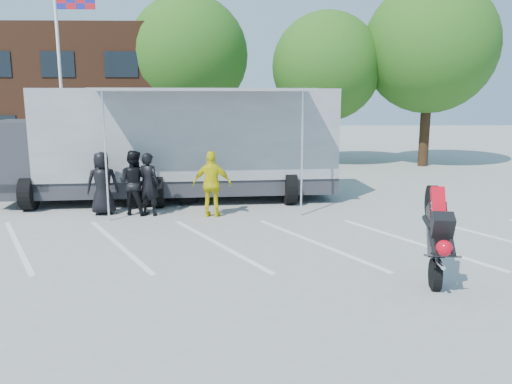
{
  "coord_description": "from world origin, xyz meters",
  "views": [
    {
      "loc": [
        0.86,
        -10.65,
        3.52
      ],
      "look_at": [
        1.13,
        0.85,
        1.3
      ],
      "focal_mm": 35.0,
      "sensor_mm": 36.0,
      "label": 1
    }
  ],
  "objects_px": {
    "spectator_leather_c": "(134,183)",
    "spectator_hivis": "(212,184)",
    "tree_left": "(188,56)",
    "spectator_leather_a": "(103,183)",
    "flagpole": "(65,57)",
    "stunt_bike_rider": "(428,276)",
    "parked_motorcycle": "(165,206)",
    "tree_right": "(430,47)",
    "transporter_truck": "(177,200)",
    "tree_mid": "(326,67)",
    "spectator_leather_b": "(149,184)"
  },
  "relations": [
    {
      "from": "spectator_leather_c",
      "to": "spectator_hivis",
      "type": "xyz_separation_m",
      "value": [
        2.37,
        -0.35,
        0.01
      ]
    },
    {
      "from": "tree_left",
      "to": "spectator_hivis",
      "type": "xyz_separation_m",
      "value": [
        1.91,
        -12.23,
        -4.59
      ]
    },
    {
      "from": "spectator_leather_a",
      "to": "flagpole",
      "type": "bearing_deg",
      "value": -78.31
    },
    {
      "from": "spectator_hivis",
      "to": "stunt_bike_rider",
      "type": "bearing_deg",
      "value": 138.16
    },
    {
      "from": "tree_left",
      "to": "parked_motorcycle",
      "type": "relative_size",
      "value": 3.88
    },
    {
      "from": "tree_left",
      "to": "tree_right",
      "type": "height_order",
      "value": "tree_right"
    },
    {
      "from": "parked_motorcycle",
      "to": "spectator_leather_c",
      "type": "relative_size",
      "value": 1.15
    },
    {
      "from": "flagpole",
      "to": "tree_right",
      "type": "height_order",
      "value": "tree_right"
    },
    {
      "from": "spectator_hivis",
      "to": "transporter_truck",
      "type": "bearing_deg",
      "value": -54.38
    },
    {
      "from": "parked_motorcycle",
      "to": "stunt_bike_rider",
      "type": "bearing_deg",
      "value": -154.52
    },
    {
      "from": "transporter_truck",
      "to": "tree_right",
      "type": "bearing_deg",
      "value": 30.76
    },
    {
      "from": "parked_motorcycle",
      "to": "spectator_leather_c",
      "type": "bearing_deg",
      "value": 128.58
    },
    {
      "from": "flagpole",
      "to": "stunt_bike_rider",
      "type": "xyz_separation_m",
      "value": [
        10.74,
        -11.35,
        -5.05
      ]
    },
    {
      "from": "tree_left",
      "to": "stunt_bike_rider",
      "type": "bearing_deg",
      "value": -69.46
    },
    {
      "from": "flagpole",
      "to": "tree_mid",
      "type": "xyz_separation_m",
      "value": [
        11.24,
        5.0,
        -0.11
      ]
    },
    {
      "from": "stunt_bike_rider",
      "to": "spectator_leather_a",
      "type": "bearing_deg",
      "value": 155.57
    },
    {
      "from": "spectator_leather_a",
      "to": "spectator_leather_b",
      "type": "relative_size",
      "value": 1.01
    },
    {
      "from": "spectator_leather_c",
      "to": "spectator_hivis",
      "type": "relative_size",
      "value": 0.99
    },
    {
      "from": "spectator_leather_a",
      "to": "spectator_hivis",
      "type": "relative_size",
      "value": 0.97
    },
    {
      "from": "tree_right",
      "to": "transporter_truck",
      "type": "distance_m",
      "value": 15.31
    },
    {
      "from": "flagpole",
      "to": "tree_right",
      "type": "relative_size",
      "value": 0.88
    },
    {
      "from": "tree_left",
      "to": "transporter_truck",
      "type": "relative_size",
      "value": 0.73
    },
    {
      "from": "flagpole",
      "to": "spectator_leather_a",
      "type": "xyz_separation_m",
      "value": [
        2.85,
        -5.85,
        -4.1
      ]
    },
    {
      "from": "transporter_truck",
      "to": "stunt_bike_rider",
      "type": "height_order",
      "value": "transporter_truck"
    },
    {
      "from": "stunt_bike_rider",
      "to": "spectator_leather_c",
      "type": "distance_m",
      "value": 8.9
    },
    {
      "from": "spectator_leather_a",
      "to": "spectator_hivis",
      "type": "bearing_deg",
      "value": 159.07
    },
    {
      "from": "tree_right",
      "to": "transporter_truck",
      "type": "height_order",
      "value": "tree_right"
    },
    {
      "from": "spectator_leather_a",
      "to": "spectator_leather_b",
      "type": "distance_m",
      "value": 1.42
    },
    {
      "from": "spectator_hivis",
      "to": "parked_motorcycle",
      "type": "bearing_deg",
      "value": -34.97
    },
    {
      "from": "spectator_leather_b",
      "to": "flagpole",
      "type": "bearing_deg",
      "value": -34.37
    },
    {
      "from": "spectator_leather_b",
      "to": "spectator_hivis",
      "type": "relative_size",
      "value": 0.97
    },
    {
      "from": "tree_left",
      "to": "parked_motorcycle",
      "type": "xyz_separation_m",
      "value": [
        0.27,
        -10.78,
        -5.57
      ]
    },
    {
      "from": "flagpole",
      "to": "spectator_hivis",
      "type": "xyz_separation_m",
      "value": [
        6.16,
        -6.23,
        -4.08
      ]
    },
    {
      "from": "tree_left",
      "to": "flagpole",
      "type": "bearing_deg",
      "value": -125.28
    },
    {
      "from": "flagpole",
      "to": "tree_mid",
      "type": "bearing_deg",
      "value": 23.97
    },
    {
      "from": "transporter_truck",
      "to": "parked_motorcycle",
      "type": "distance_m",
      "value": 1.06
    },
    {
      "from": "flagpole",
      "to": "tree_left",
      "type": "relative_size",
      "value": 0.93
    },
    {
      "from": "flagpole",
      "to": "spectator_leather_b",
      "type": "distance_m",
      "value": 8.44
    },
    {
      "from": "tree_right",
      "to": "spectator_leather_a",
      "type": "bearing_deg",
      "value": -142.31
    },
    {
      "from": "stunt_bike_rider",
      "to": "flagpole",
      "type": "bearing_deg",
      "value": 143.89
    },
    {
      "from": "transporter_truck",
      "to": "spectator_leather_a",
      "type": "distance_m",
      "value": 2.99
    },
    {
      "from": "spectator_leather_c",
      "to": "parked_motorcycle",
      "type": "bearing_deg",
      "value": -107.29
    },
    {
      "from": "spectator_leather_c",
      "to": "tree_left",
      "type": "bearing_deg",
      "value": -76.11
    },
    {
      "from": "tree_left",
      "to": "spectator_leather_c",
      "type": "height_order",
      "value": "tree_left"
    },
    {
      "from": "spectator_leather_a",
      "to": "spectator_hivis",
      "type": "xyz_separation_m",
      "value": [
        3.3,
        -0.38,
        0.02
      ]
    },
    {
      "from": "tree_mid",
      "to": "parked_motorcycle",
      "type": "relative_size",
      "value": 3.45
    },
    {
      "from": "spectator_leather_c",
      "to": "spectator_hivis",
      "type": "bearing_deg",
      "value": -172.22
    },
    {
      "from": "tree_mid",
      "to": "spectator_leather_a",
      "type": "bearing_deg",
      "value": -127.72
    },
    {
      "from": "parked_motorcycle",
      "to": "spectator_hivis",
      "type": "bearing_deg",
      "value": -149.31
    },
    {
      "from": "parked_motorcycle",
      "to": "spectator_leather_b",
      "type": "relative_size",
      "value": 1.18
    }
  ]
}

